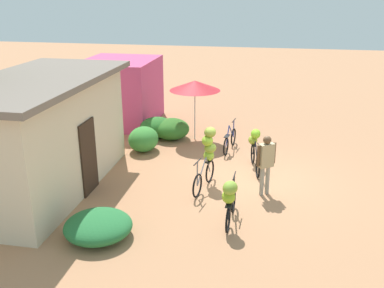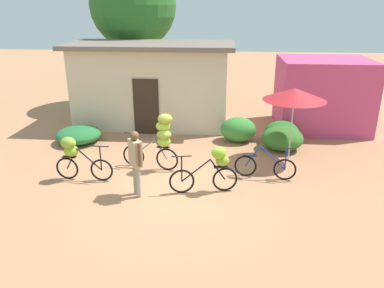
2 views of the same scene
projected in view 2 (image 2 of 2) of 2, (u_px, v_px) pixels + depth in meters
The scene contains 14 objects.
ground_plane at pixel (173, 188), 9.60m from camera, with size 60.00×60.00×0.00m, color #B07A54.
building_low at pixel (152, 84), 14.30m from camera, with size 6.15×3.05×3.10m.
shop_pink at pixel (322, 94), 13.96m from camera, with size 3.20×2.80×2.58m, color #CB4274.
tree_behind_building at pixel (133, 5), 16.08m from camera, with size 3.73×3.73×6.27m.
hedge_bush_front_left at pixel (79, 135), 12.71m from camera, with size 1.49×1.53×0.54m, color #266C36.
hedge_bush_front_right at pixel (238, 129), 12.76m from camera, with size 1.20×1.00×0.84m, color #3A8836.
hedge_bush_mid at pixel (282, 138), 12.05m from camera, with size 1.32×1.29×0.76m, color #327127.
hedge_bush_by_door at pixel (282, 133), 12.56m from camera, with size 1.15×1.32×0.77m, color #2A6F29.
market_umbrella at pixel (295, 94), 10.68m from camera, with size 1.81×1.81×2.19m.
bicycle_leftmost at pixel (75, 154), 9.83m from camera, with size 1.57×0.42×1.20m.
bicycle_near_pile at pixel (160, 137), 10.36m from camera, with size 1.66×0.47×1.65m.
bicycle_center_loaded at pixel (213, 166), 9.19m from camera, with size 1.70×0.46×1.20m.
bicycle_by_shop at pixel (265, 166), 10.04m from camera, with size 1.64×0.30×0.93m.
person_vendor at pixel (136, 157), 8.88m from camera, with size 0.40×0.48×1.67m.
Camera 2 is at (1.25, -8.52, 4.42)m, focal length 35.03 mm.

